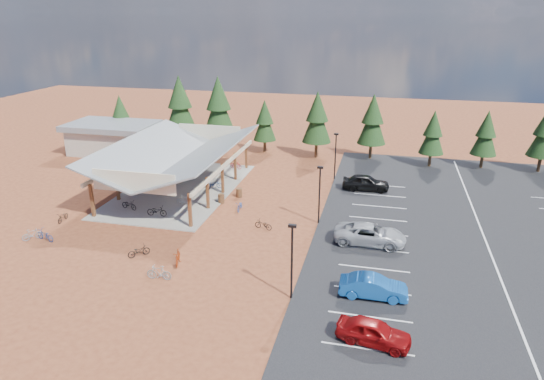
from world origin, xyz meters
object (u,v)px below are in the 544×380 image
(outbuilding, at_px, (113,137))
(bike_2, at_px, (172,175))
(trash_bin_0, at_px, (221,199))
(bike_10, at_px, (45,235))
(car_4, at_px, (366,182))
(bike_0, at_px, (129,205))
(car_0, at_px, (374,332))
(lamp_post_0, at_px, (292,256))
(car_1, at_px, (373,287))
(bike_7, at_px, (236,165))
(bike_9, at_px, (32,234))
(bike_14, at_px, (240,206))
(car_2, at_px, (370,234))
(bike_3, at_px, (195,162))
(trash_bin_1, at_px, (239,193))
(bike_4, at_px, (157,211))
(bike_6, at_px, (214,184))
(bike_16, at_px, (263,225))
(bike_1, at_px, (148,189))
(bike_pavilion, at_px, (178,154))
(bike_12, at_px, (139,251))
(bike_13, at_px, (159,273))
(bike_8, at_px, (63,217))
(bike_11, at_px, (178,257))
(lamp_post_2, at_px, (335,153))
(bike_5, at_px, (185,200))

(outbuilding, height_order, bike_2, outbuilding)
(trash_bin_0, bearing_deg, bike_10, -135.21)
(bike_2, height_order, car_4, car_4)
(bike_0, relative_size, car_0, 0.42)
(lamp_post_0, bearing_deg, car_1, 14.30)
(bike_0, distance_m, bike_7, 15.14)
(bike_9, xyz_separation_m, bike_14, (14.35, 9.74, -0.05))
(car_2, bearing_deg, bike_3, 54.31)
(trash_bin_1, bearing_deg, bike_4, -131.07)
(bike_6, xyz_separation_m, bike_10, (-8.98, -14.47, -0.08))
(bike_7, distance_m, bike_16, 16.73)
(bike_10, bearing_deg, lamp_post_0, 96.31)
(bike_1, relative_size, bike_6, 0.95)
(bike_2, bearing_deg, bike_pavilion, -149.84)
(outbuilding, relative_size, bike_16, 6.88)
(bike_2, bearing_deg, outbuilding, 46.72)
(lamp_post_0, xyz_separation_m, bike_12, (-12.17, 2.86, -2.53))
(bike_10, relative_size, bike_14, 1.13)
(trash_bin_1, bearing_deg, bike_2, 158.84)
(bike_pavilion, height_order, bike_9, bike_pavilion)
(bike_13, bearing_deg, bike_12, -135.55)
(bike_2, bearing_deg, bike_8, 152.06)
(car_1, bearing_deg, bike_4, 64.51)
(trash_bin_1, distance_m, car_2, 15.01)
(trash_bin_0, distance_m, bike_8, 14.04)
(bike_16, height_order, car_0, car_0)
(bike_11, relative_size, car_2, 0.32)
(bike_10, xyz_separation_m, bike_13, (11.50, -3.40, 0.05))
(outbuilding, distance_m, trash_bin_1, 23.56)
(lamp_post_0, relative_size, bike_7, 3.33)
(bike_0, relative_size, car_2, 0.31)
(bike_13, distance_m, car_2, 16.32)
(outbuilding, height_order, bike_12, outbuilding)
(bike_pavilion, bearing_deg, bike_7, 65.85)
(lamp_post_2, relative_size, trash_bin_0, 5.71)
(bike_13, relative_size, car_0, 0.43)
(lamp_post_0, distance_m, car_4, 21.69)
(bike_1, xyz_separation_m, car_1, (22.60, -13.56, 0.15))
(bike_10, relative_size, bike_11, 1.01)
(bike_pavilion, distance_m, bike_4, 7.79)
(bike_4, relative_size, bike_7, 1.19)
(bike_1, bearing_deg, car_2, -100.48)
(trash_bin_1, bearing_deg, car_0, -55.14)
(bike_10, bearing_deg, bike_pavilion, 173.00)
(outbuilding, height_order, car_0, outbuilding)
(bike_pavilion, relative_size, lamp_post_2, 3.77)
(bike_3, height_order, bike_14, bike_3)
(bike_16, bearing_deg, bike_5, -95.07)
(bike_7, relative_size, bike_12, 0.91)
(lamp_post_2, distance_m, bike_1, 19.92)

